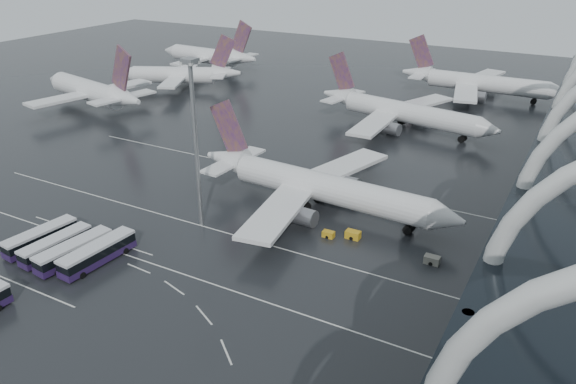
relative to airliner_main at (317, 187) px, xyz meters
The scene contains 21 objects.
ground 29.13m from the airliner_main, 101.30° to the right, with size 420.00×420.00×0.00m, color black.
lane_marking_near 31.07m from the airliner_main, 100.57° to the right, with size 120.00×0.25×0.01m, color silver.
lane_marking_mid 17.76m from the airliner_main, 109.18° to the right, with size 120.00×0.25×0.01m, color silver.
lane_marking_far 13.84m from the airliner_main, 115.56° to the left, with size 120.00×0.25×0.01m, color silver.
bus_bay_line_south 53.42m from the airliner_main, 123.84° to the right, with size 28.00×0.25×0.01m, color silver.
bus_bay_line_north 41.17m from the airliner_main, 136.41° to the right, with size 28.00×0.25×0.01m, color silver.
airliner_main is the anchor object (origin of this frame).
airliner_gate_b 54.39m from the airliner_main, 92.18° to the left, with size 51.94×46.04×18.09m.
airliner_gate_c 97.02m from the airliner_main, 84.73° to the left, with size 51.11×47.40×18.29m.
jet_remote_west 91.31m from the airliner_main, 162.40° to the left, with size 47.93×38.82×20.93m.
jet_remote_mid 100.05m from the airliner_main, 143.33° to the left, with size 39.86×32.56×18.21m.
jet_remote_far 126.49m from the airliner_main, 135.29° to the left, with size 44.83×36.11×19.54m.
bus_row_near_a 48.63m from the airliner_main, 134.00° to the right, with size 4.17×12.73×3.08m.
bus_row_near_b 46.16m from the airliner_main, 129.74° to the right, with size 3.75×12.41×3.01m.
bus_row_near_c 43.61m from the airliner_main, 125.62° to the right, with size 4.34×13.23×3.20m.
bus_row_near_d 40.39m from the airliner_main, 122.20° to the right, with size 3.89×13.47×3.27m.
floodlight_mast 26.00m from the airliner_main, 133.75° to the right, with size 2.27×2.27×29.59m.
gse_cart_belly_a 13.35m from the airliner_main, 34.63° to the right, with size 2.51×1.48×1.37m, color gold.
gse_cart_belly_b 18.04m from the airliner_main, 15.25° to the left, with size 2.47×1.46×1.35m, color slate.
gse_cart_belly_c 11.85m from the airliner_main, 53.19° to the right, with size 2.04×1.20×1.11m, color gold.
gse_cart_belly_d 26.39m from the airliner_main, 19.54° to the right, with size 2.42×1.43×1.32m, color slate.
Camera 1 is at (47.18, -57.78, 47.17)m, focal length 35.00 mm.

